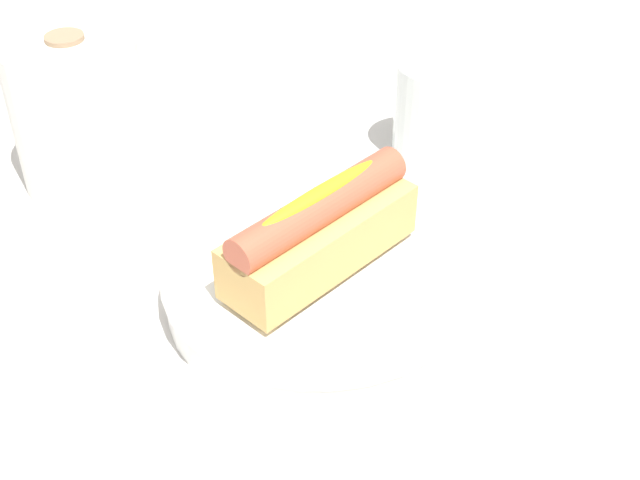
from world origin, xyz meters
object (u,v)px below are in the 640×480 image
at_px(serving_bowl, 320,279).
at_px(hotdog_front, 320,231).
at_px(napkin_box, 42,413).
at_px(water_glass, 432,117).
at_px(paper_towel_roll, 79,113).

bearing_deg(serving_bowl, hotdog_front, 0.00).
bearing_deg(hotdog_front, napkin_box, 157.53).
relative_size(water_glass, paper_towel_roll, 0.67).
bearing_deg(paper_towel_roll, water_glass, -65.05).
bearing_deg(serving_bowl, paper_towel_roll, 69.30).
height_order(water_glass, napkin_box, napkin_box).
bearing_deg(water_glass, serving_bowl, 170.68).
bearing_deg(napkin_box, hotdog_front, -34.49).
xyz_separation_m(water_glass, napkin_box, (-0.42, 0.12, 0.04)).
bearing_deg(napkin_box, paper_towel_roll, 15.13).
height_order(serving_bowl, napkin_box, napkin_box).
distance_m(serving_bowl, water_glass, 0.22).
bearing_deg(hotdog_front, paper_towel_roll, 69.30).
xyz_separation_m(paper_towel_roll, napkin_box, (-0.30, -0.15, 0.01)).
bearing_deg(hotdog_front, water_glass, -9.32).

